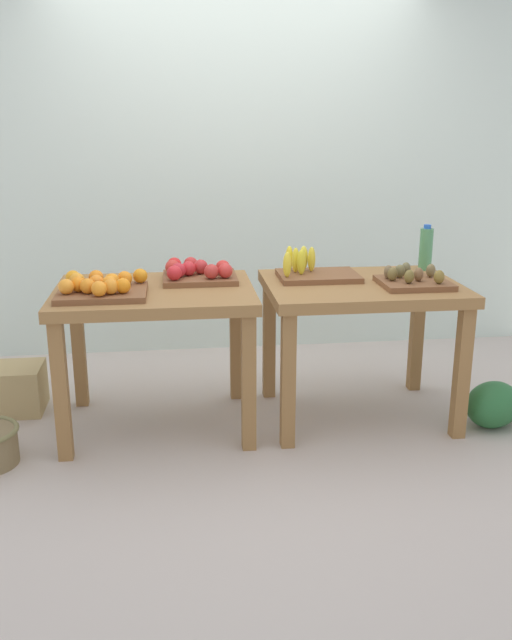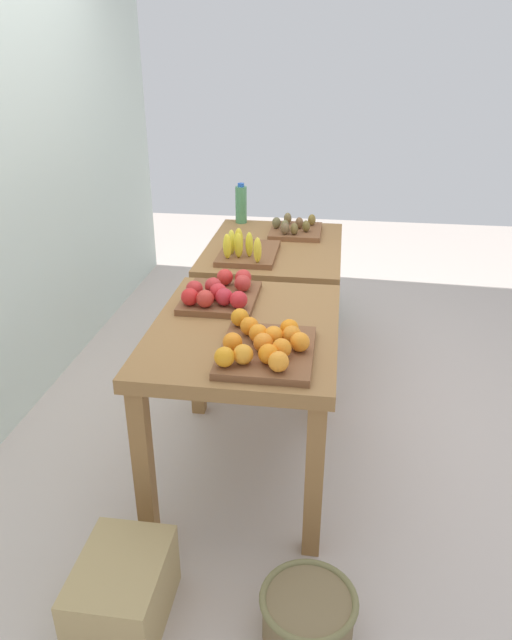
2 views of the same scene
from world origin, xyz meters
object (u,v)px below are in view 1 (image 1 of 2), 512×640
(display_table_right, at_px, (361,303))
(cardboard_produce_box, at_px, (8,389))
(display_table_left, at_px, (155,310))
(water_bottle, at_px, (426,249))
(apple_bin, at_px, (197,273))
(kiwi_bin, at_px, (413,280))
(orange_bin, at_px, (101,287))
(banana_crate, at_px, (312,271))

(display_table_right, xyz_separation_m, cardboard_produce_box, (-1.99, 0.30, -0.53))
(display_table_left, height_order, cardboard_produce_box, display_table_left)
(water_bottle, bearing_deg, apple_bin, -174.73)
(kiwi_bin, bearing_deg, water_bottle, 61.41)
(display_table_left, xyz_separation_m, display_table_right, (1.12, 0.00, 0.00))
(display_table_right, bearing_deg, kiwi_bin, -22.57)
(display_table_left, height_order, apple_bin, apple_bin)
(display_table_right, xyz_separation_m, water_bottle, (0.46, 0.28, 0.24))
(apple_bin, bearing_deg, orange_bin, -150.60)
(display_table_left, distance_m, kiwi_bin, 1.38)
(banana_crate, bearing_deg, water_bottle, 11.72)
(display_table_left, distance_m, banana_crate, 0.89)
(display_table_right, relative_size, banana_crate, 2.36)
(display_table_right, bearing_deg, orange_bin, -174.96)
(orange_bin, relative_size, kiwi_bin, 1.27)
(banana_crate, bearing_deg, apple_bin, 178.02)
(display_table_left, distance_m, display_table_right, 1.12)
(display_table_right, bearing_deg, cardboard_produce_box, 171.43)
(orange_bin, xyz_separation_m, banana_crate, (1.13, 0.25, -0.00))
(kiwi_bin, height_order, water_bottle, water_bottle)
(apple_bin, bearing_deg, display_table_left, -146.08)
(kiwi_bin, bearing_deg, display_table_left, 175.69)
(display_table_right, height_order, orange_bin, orange_bin)
(apple_bin, height_order, banana_crate, banana_crate)
(display_table_left, xyz_separation_m, kiwi_bin, (1.37, -0.10, 0.15))
(orange_bin, distance_m, cardboard_produce_box, 1.01)
(display_table_left, relative_size, water_bottle, 3.91)
(display_table_left, relative_size, display_table_right, 1.00)
(kiwi_bin, bearing_deg, orange_bin, -179.35)
(orange_bin, bearing_deg, cardboard_produce_box, 145.36)
(orange_bin, bearing_deg, water_bottle, 12.28)
(banana_crate, height_order, kiwi_bin, banana_crate)
(apple_bin, relative_size, kiwi_bin, 1.12)
(kiwi_bin, relative_size, cardboard_produce_box, 0.90)
(apple_bin, distance_m, water_bottle, 1.36)
(display_table_right, xyz_separation_m, orange_bin, (-1.38, -0.12, 0.16))
(apple_bin, xyz_separation_m, water_bottle, (1.35, 0.12, 0.08))
(display_table_left, bearing_deg, cardboard_produce_box, 160.98)
(kiwi_bin, height_order, cardboard_produce_box, kiwi_bin)
(orange_bin, xyz_separation_m, kiwi_bin, (1.63, 0.02, -0.01))
(display_table_left, height_order, orange_bin, orange_bin)
(apple_bin, relative_size, banana_crate, 0.92)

